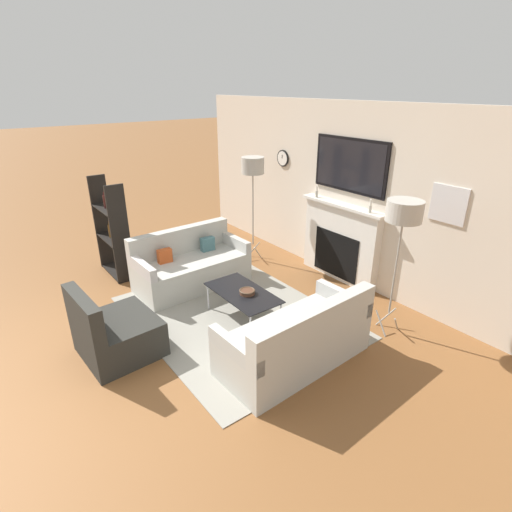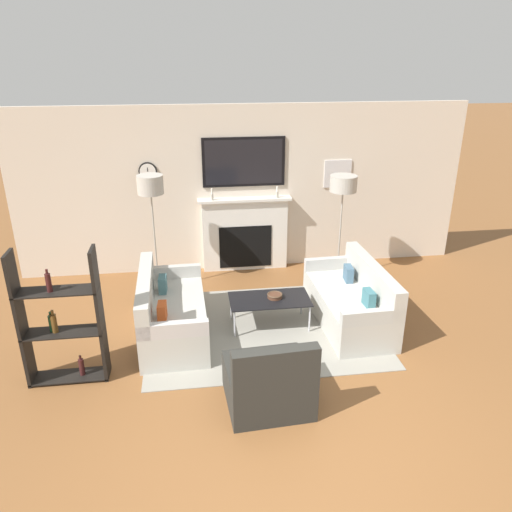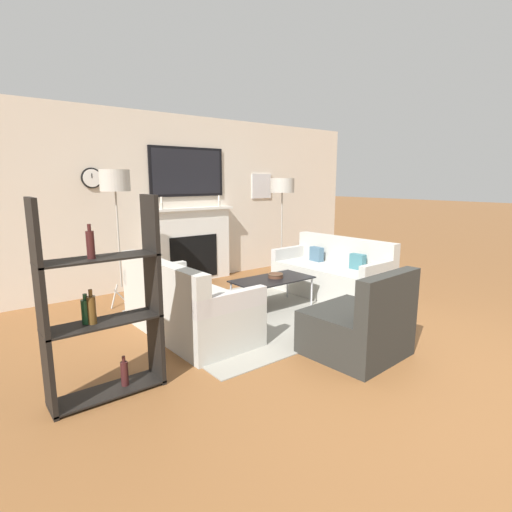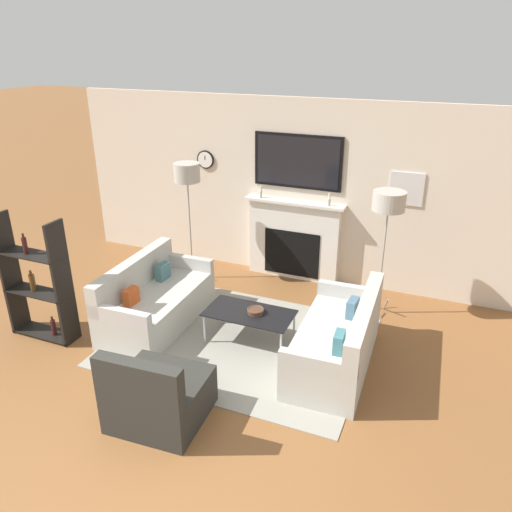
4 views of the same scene
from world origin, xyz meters
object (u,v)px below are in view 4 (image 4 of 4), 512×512
Objects in this scene: coffee_table at (249,314)px; decorative_bowl at (256,311)px; shelf_unit at (37,283)px; couch_left at (154,302)px; couch_right at (338,342)px; floor_lamp_right at (389,203)px; armchair at (158,396)px; floor_lamp_left at (187,175)px.

decorative_bowl reaches higher than coffee_table.
shelf_unit reaches higher than coffee_table.
couch_left is 2.43m from couch_right.
floor_lamp_right reaches higher than couch_right.
decorative_bowl is 0.12× the size of floor_lamp_right.
shelf_unit is (-2.50, -0.86, 0.29)m from decorative_bowl.
floor_lamp_right is (1.60, 2.92, 1.29)m from armchair.
couch_right is at bearing -4.37° from decorative_bowl.
floor_lamp_left is (-1.26, 2.92, 1.37)m from armchair.
floor_lamp_left reaches higher than decorative_bowl.
shelf_unit is at bearing -167.52° from couch_right.
floor_lamp_left reaches higher than armchair.
couch_left is 1.09× the size of shelf_unit.
couch_right is 1.11× the size of shelf_unit.
decorative_bowl is 2.67m from shelf_unit.
decorative_bowl is at bearing 19.05° from shelf_unit.
couch_left reaches higher than coffee_table.
coffee_table is 0.10m from decorative_bowl.
floor_lamp_left is at bearing 67.34° from shelf_unit.
decorative_bowl is at bearing 78.07° from armchair.
coffee_table is (0.27, 1.61, 0.10)m from armchair.
couch_right is at bearing 0.06° from couch_left.
decorative_bowl is (1.39, 0.08, 0.13)m from couch_left.
floor_lamp_left reaches higher than couch_left.
couch_left is 1.93m from floor_lamp_left.
couch_right is 3.66m from shelf_unit.
couch_right is 1.02× the size of floor_lamp_right.
floor_lamp_left is (-0.22, 1.37, 1.34)m from couch_left.
decorative_bowl is 0.11× the size of floor_lamp_left.
coffee_table is at bearing 2.73° from couch_left.
shelf_unit is at bearing -160.95° from decorative_bowl.
armchair is 1.63m from coffee_table.
couch_left is at bearing 35.01° from shelf_unit.
armchair reaches higher than decorative_bowl.
decorative_bowl is (0.34, 1.63, 0.16)m from armchair.
coffee_table is (-1.12, 0.06, 0.08)m from couch_right.
floor_lamp_left is 1.06× the size of floor_lamp_right.
coffee_table is 2.21m from floor_lamp_right.
floor_lamp_left reaches higher than coffee_table.
coffee_table is 0.68× the size of shelf_unit.
shelf_unit is at bearing 160.53° from armchair.
floor_lamp_right is at bearing 45.73° from decorative_bowl.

